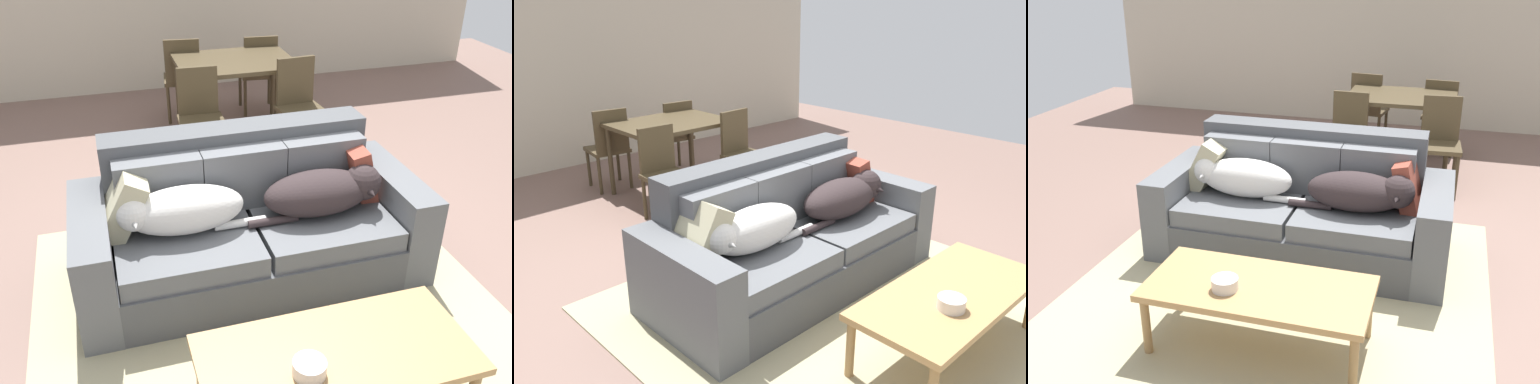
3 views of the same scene
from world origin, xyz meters
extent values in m
plane|color=#795D52|center=(0.00, 0.00, 0.00)|extent=(10.00, 10.00, 0.00)
cube|color=beige|center=(0.00, 4.00, 1.35)|extent=(8.00, 0.12, 2.70)
cube|color=tan|center=(-0.24, -0.71, 0.01)|extent=(2.80, 3.14, 0.01)
cube|color=#4A4C4F|center=(-0.24, -0.01, 0.16)|extent=(1.75, 0.96, 0.32)
cube|color=#5A5C60|center=(-0.68, -0.01, 0.38)|extent=(0.85, 0.92, 0.13)
cube|color=#5A5C60|center=(0.19, -0.01, 0.38)|extent=(0.85, 0.92, 0.13)
cube|color=#4A4C4F|center=(-0.24, 0.35, 0.68)|extent=(1.74, 0.24, 0.47)
cube|color=#5A5C60|center=(-0.78, 0.16, 0.65)|extent=(0.54, 0.16, 0.40)
cube|color=#5A5C60|center=(-0.24, 0.16, 0.65)|extent=(0.54, 0.16, 0.40)
cube|color=#5A5C60|center=(0.30, 0.16, 0.65)|extent=(0.54, 0.16, 0.40)
cube|color=#5A5C60|center=(-1.22, -0.01, 0.31)|extent=(0.22, 0.96, 0.63)
cube|color=#5A5C60|center=(0.74, -0.01, 0.31)|extent=(0.22, 0.96, 0.63)
ellipsoid|color=silver|center=(-0.66, -0.05, 0.59)|extent=(0.72, 0.31, 0.29)
sphere|color=silver|center=(-0.96, -0.07, 0.63)|extent=(0.20, 0.20, 0.20)
cone|color=#A3A09B|center=(-0.96, -0.16, 0.62)|extent=(0.09, 0.11, 0.09)
cylinder|color=silver|center=(-0.34, -0.11, 0.48)|extent=(0.32, 0.05, 0.05)
ellipsoid|color=#302627|center=(0.18, -0.07, 0.59)|extent=(0.70, 0.35, 0.28)
sphere|color=#302627|center=(0.48, -0.09, 0.63)|extent=(0.23, 0.23, 0.23)
cone|color=black|center=(0.48, -0.19, 0.62)|extent=(0.11, 0.13, 0.11)
cylinder|color=#302627|center=(-0.14, -0.14, 0.48)|extent=(0.32, 0.05, 0.05)
cube|color=#B8B18D|center=(-1.01, 0.11, 0.63)|extent=(0.33, 0.41, 0.42)
cube|color=brown|center=(0.53, 0.11, 0.61)|extent=(0.23, 0.38, 0.39)
cube|color=#B08450|center=(-0.17, -1.19, 0.39)|extent=(1.29, 0.60, 0.04)
cylinder|color=olive|center=(-0.77, -0.94, 0.19)|extent=(0.05, 0.05, 0.37)
cylinder|color=olive|center=(0.42, -0.94, 0.19)|extent=(0.05, 0.05, 0.37)
cylinder|color=silver|center=(-0.34, -1.28, 0.45)|extent=(0.15, 0.15, 0.07)
cube|color=#463924|center=(0.25, 2.28, 0.76)|extent=(1.13, 0.87, 0.04)
cylinder|color=#3B301E|center=(-0.26, 1.90, 0.37)|extent=(0.05, 0.05, 0.74)
cylinder|color=#3B301E|center=(0.77, 1.90, 0.37)|extent=(0.05, 0.05, 0.74)
cylinder|color=#3B301E|center=(-0.26, 2.66, 0.37)|extent=(0.05, 0.05, 0.74)
cylinder|color=#3B301E|center=(0.77, 2.66, 0.37)|extent=(0.05, 0.05, 0.74)
cube|color=#463924|center=(-0.22, 1.64, 0.43)|extent=(0.42, 0.42, 0.04)
cube|color=#463924|center=(-0.21, 1.82, 0.67)|extent=(0.36, 0.05, 0.43)
cylinder|color=#3F3320|center=(-0.40, 1.48, 0.21)|extent=(0.04, 0.04, 0.41)
cylinder|color=#3F3320|center=(-0.06, 1.46, 0.21)|extent=(0.04, 0.04, 0.41)
cylinder|color=#3F3320|center=(-0.38, 1.82, 0.21)|extent=(0.04, 0.04, 0.41)
cylinder|color=#3F3320|center=(-0.04, 1.80, 0.21)|extent=(0.04, 0.04, 0.41)
cube|color=#463924|center=(0.70, 1.57, 0.46)|extent=(0.43, 0.43, 0.04)
cube|color=#463924|center=(0.69, 1.75, 0.70)|extent=(0.36, 0.06, 0.43)
cylinder|color=#3F3320|center=(0.54, 1.39, 0.22)|extent=(0.04, 0.04, 0.44)
cylinder|color=#3F3320|center=(0.88, 1.41, 0.22)|extent=(0.04, 0.04, 0.44)
cylinder|color=#3F3320|center=(0.52, 1.73, 0.22)|extent=(0.04, 0.04, 0.44)
cylinder|color=#3F3320|center=(0.86, 1.75, 0.22)|extent=(0.04, 0.04, 0.44)
cube|color=#463924|center=(-0.17, 2.90, 0.43)|extent=(0.45, 0.45, 0.04)
cube|color=#463924|center=(-0.19, 2.72, 0.68)|extent=(0.36, 0.08, 0.45)
cylinder|color=#3F3320|center=(0.02, 3.05, 0.21)|extent=(0.04, 0.04, 0.41)
cylinder|color=#3F3320|center=(-0.31, 3.09, 0.21)|extent=(0.04, 0.04, 0.41)
cylinder|color=#3F3320|center=(-0.02, 2.71, 0.21)|extent=(0.04, 0.04, 0.41)
cylinder|color=#3F3320|center=(-0.36, 2.75, 0.21)|extent=(0.04, 0.04, 0.41)
cube|color=#463924|center=(0.67, 2.88, 0.44)|extent=(0.44, 0.44, 0.04)
cube|color=#463924|center=(0.65, 2.70, 0.67)|extent=(0.36, 0.07, 0.42)
cylinder|color=#3F3320|center=(0.85, 3.03, 0.21)|extent=(0.04, 0.04, 0.42)
cylinder|color=#3F3320|center=(0.51, 3.07, 0.21)|extent=(0.04, 0.04, 0.42)
cylinder|color=#3F3320|center=(0.82, 2.69, 0.21)|extent=(0.04, 0.04, 0.42)
cylinder|color=#3F3320|center=(0.48, 2.73, 0.21)|extent=(0.04, 0.04, 0.42)
camera|label=1|loc=(-1.06, -2.88, 2.31)|focal=39.02mm
camera|label=2|loc=(-2.80, -2.41, 2.02)|focal=37.61mm
camera|label=3|loc=(0.76, -3.83, 2.13)|focal=40.19mm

